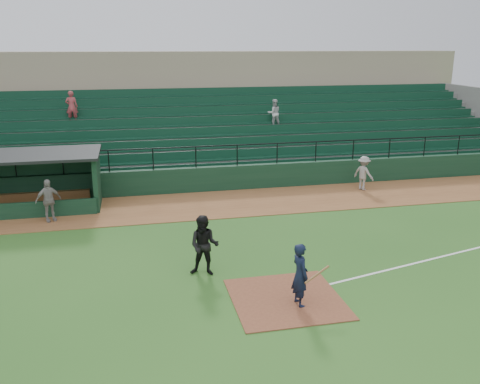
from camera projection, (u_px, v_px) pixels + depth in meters
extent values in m
plane|color=#2A5A1D|center=(276.00, 283.00, 14.98)|extent=(90.00, 90.00, 0.00)
cube|color=brown|center=(226.00, 203.00, 22.47)|extent=(40.00, 4.00, 0.03)
cube|color=brown|center=(286.00, 299.00, 14.03)|extent=(3.00, 3.00, 0.03)
cube|color=#10311D|center=(217.00, 179.00, 24.37)|extent=(36.00, 0.35, 1.20)
cylinder|color=black|center=(217.00, 146.00, 23.93)|extent=(36.00, 0.06, 0.06)
cube|color=slate|center=(202.00, 137.00, 28.63)|extent=(36.00, 9.00, 3.60)
cube|color=#0E3623|center=(203.00, 130.00, 28.04)|extent=(34.56, 8.00, 4.05)
cube|color=gray|center=(188.00, 100.00, 34.34)|extent=(38.00, 3.00, 6.40)
cube|color=slate|center=(191.00, 95.00, 32.32)|extent=(36.00, 2.00, 0.20)
imported|color=#BEBEBE|center=(274.00, 113.00, 28.96)|extent=(0.77, 0.60, 1.58)
imported|color=#A43C3F|center=(72.00, 107.00, 27.46)|extent=(0.63, 0.41, 1.73)
cube|color=#10311D|center=(0.00, 177.00, 22.40)|extent=(8.50, 0.20, 2.30)
cube|color=#10311D|center=(97.00, 179.00, 22.06)|extent=(0.20, 2.60, 2.30)
cube|color=olive|center=(0.00, 199.00, 22.28)|extent=(7.65, 0.40, 0.50)
imported|color=black|center=(300.00, 275.00, 13.49)|extent=(0.52, 0.70, 1.78)
cylinder|color=olive|center=(317.00, 275.00, 13.37)|extent=(0.79, 0.34, 0.35)
imported|color=black|center=(204.00, 246.00, 15.31)|extent=(1.11, 0.98, 1.89)
imported|color=gray|center=(364.00, 173.00, 24.35)|extent=(1.06, 1.23, 1.65)
imported|color=gray|center=(48.00, 200.00, 19.97)|extent=(1.09, 0.81, 1.72)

